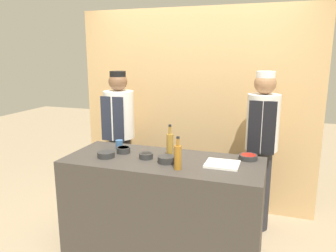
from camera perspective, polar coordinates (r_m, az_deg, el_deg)
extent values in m
plane|color=tan|center=(3.40, -0.86, -21.00)|extent=(14.00, 14.00, 0.00)
cube|color=tan|center=(4.05, 4.81, 2.87)|extent=(2.89, 0.18, 2.40)
cube|color=#3D3833|center=(3.16, -0.89, -13.91)|extent=(1.80, 0.75, 0.94)
cylinder|color=#2D2D2D|center=(2.89, -0.29, -5.84)|extent=(0.15, 0.15, 0.06)
cylinder|color=orange|center=(2.89, -0.29, -5.46)|extent=(0.13, 0.13, 0.02)
cylinder|color=#2D2D2D|center=(3.01, -3.86, -5.19)|extent=(0.13, 0.13, 0.05)
cylinder|color=#703384|center=(3.01, -3.86, -4.87)|extent=(0.11, 0.11, 0.02)
cylinder|color=#2D2D2D|center=(3.07, 13.80, -5.28)|extent=(0.17, 0.17, 0.04)
cylinder|color=red|center=(3.06, 13.82, -5.00)|extent=(0.14, 0.14, 0.01)
cylinder|color=#2D2D2D|center=(3.20, -7.76, -4.17)|extent=(0.13, 0.13, 0.06)
cylinder|color=green|center=(3.19, -7.77, -3.83)|extent=(0.11, 0.11, 0.02)
cylinder|color=#2D2D2D|center=(3.10, -10.74, -4.89)|extent=(0.16, 0.16, 0.05)
cylinder|color=yellow|center=(3.09, -10.76, -4.56)|extent=(0.13, 0.13, 0.02)
cube|color=white|center=(2.87, 9.43, -6.58)|extent=(0.29, 0.24, 0.02)
cylinder|color=olive|center=(2.98, 0.33, -3.56)|extent=(0.06, 0.06, 0.23)
cylinder|color=olive|center=(2.94, 0.33, -0.77)|extent=(0.02, 0.02, 0.07)
cylinder|color=black|center=(2.93, 0.33, 0.07)|extent=(0.03, 0.03, 0.02)
cylinder|color=#9E661E|center=(2.71, 1.72, -5.53)|extent=(0.06, 0.06, 0.20)
cylinder|color=#9E661E|center=(2.67, 1.74, -2.83)|extent=(0.02, 0.02, 0.06)
cylinder|color=black|center=(2.66, 1.74, -2.01)|extent=(0.03, 0.03, 0.02)
cylinder|color=#386093|center=(3.33, -8.49, -3.22)|extent=(0.07, 0.07, 0.09)
cylinder|color=#28282D|center=(4.12, -8.20, -7.94)|extent=(0.26, 0.26, 0.89)
cylinder|color=white|center=(3.93, -8.53, 1.99)|extent=(0.35, 0.35, 0.56)
cube|color=#232838|center=(3.79, -9.67, 1.21)|extent=(0.28, 0.02, 0.51)
sphere|color=brown|center=(3.88, -8.72, 7.65)|extent=(0.22, 0.22, 0.22)
cylinder|color=black|center=(3.87, -8.76, 8.86)|extent=(0.19, 0.19, 0.08)
cylinder|color=#28282D|center=(3.72, 15.47, -10.55)|extent=(0.24, 0.24, 0.89)
cylinder|color=silver|center=(3.51, 16.17, 0.61)|extent=(0.33, 0.33, 0.58)
cube|color=black|center=(3.36, 16.01, -0.31)|extent=(0.27, 0.02, 0.53)
sphere|color=#9E704C|center=(3.45, 16.58, 7.13)|extent=(0.22, 0.22, 0.22)
cylinder|color=white|center=(3.44, 16.66, 8.50)|extent=(0.19, 0.19, 0.08)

